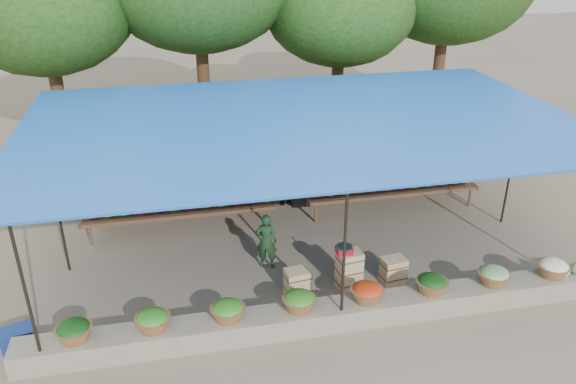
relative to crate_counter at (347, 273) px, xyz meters
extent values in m
plane|color=#695F4D|center=(-0.48, 1.74, -0.31)|extent=(60.00, 60.00, 0.00)
cube|color=#6B6056|center=(-0.48, -1.01, -0.11)|extent=(10.60, 0.55, 0.40)
cylinder|color=black|center=(-5.28, -1.16, 1.09)|extent=(0.05, 0.05, 2.80)
cylinder|color=black|center=(-0.48, -1.16, 1.09)|extent=(0.05, 0.05, 2.80)
cylinder|color=black|center=(-5.28, 1.74, 1.09)|extent=(0.05, 0.05, 2.80)
cylinder|color=black|center=(4.32, 1.74, 1.09)|extent=(0.05, 0.05, 2.80)
cylinder|color=black|center=(-5.28, 4.64, 1.09)|extent=(0.05, 0.05, 2.80)
cylinder|color=black|center=(-0.48, 4.64, 1.09)|extent=(0.05, 0.05, 2.80)
cylinder|color=black|center=(4.32, 4.64, 1.09)|extent=(0.05, 0.05, 2.80)
cube|color=blue|center=(-0.48, 1.74, 2.49)|extent=(10.80, 6.60, 0.04)
cube|color=blue|center=(-0.48, -0.26, 2.31)|extent=(10.80, 2.19, 0.26)
cube|color=blue|center=(-0.48, 3.74, 2.31)|extent=(10.80, 2.19, 0.26)
cylinder|color=#A9A9AE|center=(-0.48, 3.14, 1.71)|extent=(9.60, 0.01, 0.01)
ellipsoid|color=gold|center=(-4.98, 3.14, 1.43)|extent=(0.23, 0.17, 0.30)
ellipsoid|color=gold|center=(-4.41, 3.14, 1.43)|extent=(0.23, 0.17, 0.30)
ellipsoid|color=gold|center=(-3.85, 3.14, 1.43)|extent=(0.23, 0.17, 0.30)
ellipsoid|color=gold|center=(-3.29, 3.14, 1.43)|extent=(0.23, 0.17, 0.30)
ellipsoid|color=gold|center=(-2.73, 3.14, 1.43)|extent=(0.23, 0.17, 0.30)
ellipsoid|color=gold|center=(-2.16, 3.14, 1.43)|extent=(0.23, 0.17, 0.30)
ellipsoid|color=gold|center=(-1.60, 3.14, 1.43)|extent=(0.23, 0.17, 0.30)
ellipsoid|color=gold|center=(-1.04, 3.14, 1.43)|extent=(0.23, 0.17, 0.30)
ellipsoid|color=gold|center=(-0.48, 3.14, 1.43)|extent=(0.23, 0.17, 0.30)
ellipsoid|color=gold|center=(0.09, 3.14, 1.43)|extent=(0.23, 0.17, 0.30)
ellipsoid|color=gold|center=(0.65, 3.14, 1.43)|extent=(0.23, 0.17, 0.30)
ellipsoid|color=gold|center=(1.21, 3.14, 1.43)|extent=(0.23, 0.17, 0.30)
ellipsoid|color=gold|center=(1.77, 3.14, 1.43)|extent=(0.23, 0.17, 0.30)
ellipsoid|color=gold|center=(2.34, 3.14, 1.43)|extent=(0.23, 0.17, 0.30)
ellipsoid|color=gold|center=(2.90, 3.14, 1.43)|extent=(0.23, 0.17, 0.30)
ellipsoid|color=gold|center=(3.46, 3.14, 1.43)|extent=(0.23, 0.17, 0.30)
ellipsoid|color=gold|center=(4.02, 3.14, 1.43)|extent=(0.23, 0.17, 0.30)
ellipsoid|color=#134311|center=(-4.78, -1.01, 0.31)|extent=(0.52, 0.52, 0.23)
ellipsoid|color=#328022|center=(-3.58, -1.01, 0.31)|extent=(0.52, 0.52, 0.23)
ellipsoid|color=#328022|center=(-2.38, -1.01, 0.31)|extent=(0.52, 0.52, 0.23)
ellipsoid|color=#328022|center=(-1.18, -1.01, 0.31)|extent=(0.52, 0.52, 0.23)
ellipsoid|color=red|center=(0.02, -1.01, 0.31)|extent=(0.52, 0.52, 0.23)
ellipsoid|color=#134311|center=(1.22, -1.01, 0.31)|extent=(0.52, 0.52, 0.23)
ellipsoid|color=#76A969|center=(2.42, -1.01, 0.31)|extent=(0.52, 0.52, 0.23)
ellipsoid|color=white|center=(3.62, -1.01, 0.31)|extent=(0.52, 0.52, 0.23)
cube|color=#224C1B|center=(-0.48, 4.89, 0.94)|extent=(10.60, 0.06, 2.50)
cylinder|color=#3E2016|center=(-5.98, 7.54, 1.67)|extent=(0.36, 0.36, 3.97)
ellipsoid|color=#13340E|center=(-5.98, 7.54, 4.15)|extent=(4.77, 4.77, 3.69)
cylinder|color=#3E2016|center=(-1.98, 7.94, 1.93)|extent=(0.36, 0.36, 4.48)
cylinder|color=#3E2016|center=(2.02, 7.64, 1.55)|extent=(0.36, 0.36, 3.71)
ellipsoid|color=#13340E|center=(2.02, 7.64, 3.87)|extent=(4.47, 4.47, 3.45)
cylinder|color=#3E2016|center=(5.52, 8.04, 1.87)|extent=(0.36, 0.36, 4.35)
cube|color=#442D1B|center=(-2.98, 3.04, 0.19)|extent=(4.20, 0.95, 0.08)
cube|color=#442D1B|center=(-2.98, 3.34, 0.47)|extent=(4.20, 0.35, 0.06)
cylinder|color=#442D1B|center=(-4.93, 2.64, -0.06)|extent=(0.06, 0.06, 0.50)
cylinder|color=#442D1B|center=(-1.03, 2.64, -0.06)|extent=(0.06, 0.06, 0.50)
cylinder|color=#442D1B|center=(-4.93, 3.44, -0.06)|extent=(0.06, 0.06, 0.50)
cylinder|color=#442D1B|center=(-1.03, 3.44, -0.06)|extent=(0.06, 0.06, 0.50)
ellipsoid|color=red|center=(-4.88, 2.89, 0.29)|extent=(0.31, 0.26, 0.13)
ellipsoid|color=#81AA34|center=(-4.88, 3.34, 0.56)|extent=(0.26, 0.22, 0.12)
ellipsoid|color=orange|center=(-4.53, 2.89, 0.29)|extent=(0.31, 0.26, 0.13)
ellipsoid|color=red|center=(-4.53, 3.34, 0.56)|extent=(0.26, 0.22, 0.12)
ellipsoid|color=#81AA34|center=(-4.18, 2.89, 0.29)|extent=(0.31, 0.26, 0.13)
ellipsoid|color=red|center=(-4.18, 3.34, 0.56)|extent=(0.26, 0.22, 0.12)
ellipsoid|color=red|center=(-3.83, 2.89, 0.29)|extent=(0.31, 0.26, 0.13)
ellipsoid|color=orange|center=(-3.83, 3.34, 0.56)|extent=(0.26, 0.22, 0.12)
ellipsoid|color=red|center=(-3.48, 2.89, 0.29)|extent=(0.31, 0.26, 0.13)
ellipsoid|color=red|center=(-3.48, 3.34, 0.56)|extent=(0.26, 0.22, 0.12)
ellipsoid|color=orange|center=(-3.13, 2.89, 0.29)|extent=(0.31, 0.26, 0.13)
ellipsoid|color=orange|center=(-3.13, 3.34, 0.56)|extent=(0.26, 0.22, 0.12)
ellipsoid|color=red|center=(-2.78, 2.89, 0.29)|extent=(0.31, 0.26, 0.13)
ellipsoid|color=#81AA34|center=(-2.78, 3.34, 0.56)|extent=(0.26, 0.22, 0.12)
ellipsoid|color=orange|center=(-2.43, 2.89, 0.29)|extent=(0.31, 0.26, 0.13)
ellipsoid|color=red|center=(-2.43, 3.34, 0.56)|extent=(0.26, 0.22, 0.12)
ellipsoid|color=#81AA34|center=(-2.08, 2.89, 0.29)|extent=(0.31, 0.26, 0.13)
ellipsoid|color=red|center=(-2.08, 3.34, 0.56)|extent=(0.26, 0.22, 0.12)
ellipsoid|color=red|center=(-1.73, 2.89, 0.29)|extent=(0.31, 0.26, 0.13)
ellipsoid|color=orange|center=(-1.73, 3.34, 0.56)|extent=(0.26, 0.22, 0.12)
ellipsoid|color=red|center=(-1.38, 2.89, 0.29)|extent=(0.31, 0.26, 0.13)
ellipsoid|color=red|center=(-1.38, 3.34, 0.56)|extent=(0.26, 0.22, 0.12)
ellipsoid|color=orange|center=(-1.03, 2.89, 0.29)|extent=(0.31, 0.26, 0.13)
ellipsoid|color=orange|center=(-1.03, 3.34, 0.56)|extent=(0.26, 0.22, 0.12)
cube|color=#442D1B|center=(2.02, 3.04, 0.19)|extent=(4.20, 0.95, 0.08)
cube|color=#442D1B|center=(2.02, 3.34, 0.47)|extent=(4.20, 0.35, 0.06)
cylinder|color=#442D1B|center=(0.07, 2.64, -0.06)|extent=(0.06, 0.06, 0.50)
cylinder|color=#442D1B|center=(3.97, 2.64, -0.06)|extent=(0.06, 0.06, 0.50)
cylinder|color=#442D1B|center=(0.07, 3.44, -0.06)|extent=(0.06, 0.06, 0.50)
cylinder|color=#442D1B|center=(3.97, 3.44, -0.06)|extent=(0.06, 0.06, 0.50)
ellipsoid|color=red|center=(0.12, 2.89, 0.29)|extent=(0.31, 0.26, 0.13)
ellipsoid|color=#81AA34|center=(0.12, 3.34, 0.56)|extent=(0.26, 0.22, 0.12)
ellipsoid|color=orange|center=(0.47, 2.89, 0.29)|extent=(0.31, 0.26, 0.13)
ellipsoid|color=red|center=(0.47, 3.34, 0.56)|extent=(0.26, 0.22, 0.12)
ellipsoid|color=#81AA34|center=(0.82, 2.89, 0.29)|extent=(0.31, 0.26, 0.13)
ellipsoid|color=red|center=(0.82, 3.34, 0.56)|extent=(0.26, 0.22, 0.12)
ellipsoid|color=red|center=(1.17, 2.89, 0.29)|extent=(0.31, 0.26, 0.13)
ellipsoid|color=orange|center=(1.17, 3.34, 0.56)|extent=(0.26, 0.22, 0.12)
ellipsoid|color=red|center=(1.52, 2.89, 0.29)|extent=(0.31, 0.26, 0.13)
ellipsoid|color=red|center=(1.52, 3.34, 0.56)|extent=(0.26, 0.22, 0.12)
ellipsoid|color=orange|center=(1.87, 2.89, 0.29)|extent=(0.31, 0.26, 0.13)
ellipsoid|color=orange|center=(1.87, 3.34, 0.56)|extent=(0.26, 0.22, 0.12)
ellipsoid|color=red|center=(2.22, 2.89, 0.29)|extent=(0.31, 0.26, 0.13)
ellipsoid|color=#81AA34|center=(2.22, 3.34, 0.56)|extent=(0.26, 0.22, 0.12)
ellipsoid|color=orange|center=(2.57, 2.89, 0.29)|extent=(0.31, 0.26, 0.13)
ellipsoid|color=red|center=(2.57, 3.34, 0.56)|extent=(0.26, 0.22, 0.12)
ellipsoid|color=#81AA34|center=(2.92, 2.89, 0.29)|extent=(0.31, 0.26, 0.13)
ellipsoid|color=red|center=(2.92, 3.34, 0.56)|extent=(0.26, 0.22, 0.12)
ellipsoid|color=red|center=(3.27, 2.89, 0.29)|extent=(0.31, 0.26, 0.13)
ellipsoid|color=orange|center=(3.27, 3.34, 0.56)|extent=(0.26, 0.22, 0.12)
ellipsoid|color=red|center=(3.62, 2.89, 0.29)|extent=(0.31, 0.26, 0.13)
ellipsoid|color=red|center=(3.62, 3.34, 0.56)|extent=(0.26, 0.22, 0.12)
ellipsoid|color=orange|center=(3.97, 2.89, 0.29)|extent=(0.31, 0.26, 0.13)
ellipsoid|color=orange|center=(3.97, 3.34, 0.56)|extent=(0.26, 0.22, 0.12)
cube|color=tan|center=(-0.97, 0.00, -0.19)|extent=(0.49, 0.39, 0.25)
cube|color=tan|center=(-0.97, 0.00, 0.07)|extent=(0.49, 0.39, 0.25)
cube|color=tan|center=(0.03, 0.00, -0.19)|extent=(0.49, 0.39, 0.25)
cube|color=tan|center=(0.03, 0.00, 0.07)|extent=(0.49, 0.39, 0.25)
cube|color=tan|center=(0.03, 0.00, 0.33)|extent=(0.49, 0.39, 0.25)
cube|color=tan|center=(0.93, 0.00, -0.19)|extent=(0.49, 0.39, 0.25)
cube|color=tan|center=(0.93, 0.00, 0.07)|extent=(0.49, 0.39, 0.25)
cube|color=red|center=(-0.09, 0.00, 0.52)|extent=(0.29, 0.25, 0.12)
cylinder|color=#A9A9AE|center=(-0.09, 0.00, 0.59)|extent=(0.31, 0.31, 0.03)
cylinder|color=#A9A9AE|center=(-0.09, 0.00, 0.68)|extent=(0.03, 0.03, 0.21)
imported|color=#17341B|center=(-1.37, 1.03, 0.28)|extent=(0.50, 0.41, 1.18)
imported|color=slate|center=(-4.32, 4.11, 0.59)|extent=(1.06, 0.94, 1.80)
imported|color=slate|center=(-0.41, 3.70, 0.45)|extent=(1.01, 0.61, 1.52)
imported|color=slate|center=(2.24, 3.94, 0.54)|extent=(1.03, 0.52, 1.70)
cube|color=navy|center=(-5.54, -0.81, -0.17)|extent=(0.49, 0.37, 0.29)
cube|color=navy|center=(-5.79, -0.43, -0.15)|extent=(0.62, 0.52, 0.32)
camera|label=1|loc=(-2.97, -8.47, 5.97)|focal=35.00mm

